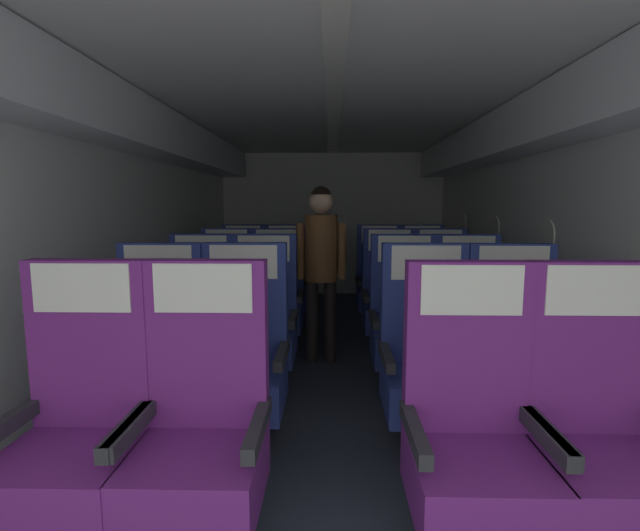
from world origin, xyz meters
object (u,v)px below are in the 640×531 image
object	(u,v)px
seat_d_left_aisle	(276,300)
seat_c_right_window	(404,324)
seat_a_left_window	(78,432)
seat_c_left_window	(200,323)
seat_c_left_aisle	(263,324)
seat_b_right_aisle	(515,364)
seat_e_left_aisle	(286,285)
seat_a_right_aisle	(599,439)
seat_d_left_window	(226,300)
seat_b_left_window	(157,361)
flight_attendant	(321,256)
seat_b_right_window	(426,363)
seat_a_left_aisle	(201,433)
seat_b_left_aisle	(243,360)
seat_a_right_window	(473,439)
seat_d_right_window	(389,300)
seat_c_right_aisle	(469,325)
seat_e_right_window	(379,285)
seat_e_left_window	(243,284)
seat_e_right_aisle	(422,285)
seat_d_right_aisle	(441,301)

from	to	relation	value
seat_d_left_aisle	seat_c_right_window	bearing A→B (deg)	-38.59
seat_a_left_window	seat_c_left_window	xyz separation A→B (m)	(-0.00, 1.71, 0.00)
seat_c_left_aisle	seat_b_right_aisle	bearing A→B (deg)	-28.47
seat_d_left_aisle	seat_e_left_aisle	xyz separation A→B (m)	(0.00, 0.86, 0.00)
seat_a_right_aisle	seat_d_left_window	xyz separation A→B (m)	(-2.05, 2.58, 0.00)
seat_c_right_window	seat_d_left_window	xyz separation A→B (m)	(-1.57, 0.87, 0.00)
seat_b_left_window	flight_attendant	xyz separation A→B (m)	(0.93, 1.41, 0.46)
seat_b_right_aisle	seat_b_right_window	bearing A→B (deg)	179.42
seat_a_left_aisle	seat_e_left_aisle	size ratio (longest dim) A/B	1.00
seat_a_left_window	seat_a_left_aisle	world-z (taller)	same
seat_a_right_aisle	seat_b_right_window	bearing A→B (deg)	119.88
seat_d_left_window	seat_e_left_aisle	distance (m)	0.99
seat_c_left_aisle	seat_c_right_window	distance (m)	1.08
seat_a_right_aisle	seat_b_left_aisle	bearing A→B (deg)	150.88
seat_a_right_window	seat_d_right_window	world-z (taller)	same
seat_c_right_window	seat_d_right_window	world-z (taller)	same
seat_c_right_aisle	seat_e_right_window	bearing A→B (deg)	106.21
seat_a_right_window	seat_e_left_window	distance (m)	3.80
seat_a_left_window	seat_b_right_aisle	distance (m)	2.23
seat_b_left_window	flight_attendant	bearing A→B (deg)	56.55
seat_d_right_window	seat_e_left_window	bearing A→B (deg)	151.42
seat_c_left_aisle	seat_e_right_aisle	distance (m)	2.34
seat_d_left_window	seat_d_right_aisle	distance (m)	2.05
seat_c_left_aisle	seat_c_right_aisle	bearing A→B (deg)	0.22
seat_b_left_aisle	seat_c_right_window	world-z (taller)	same
seat_d_right_aisle	flight_attendant	xyz separation A→B (m)	(-1.13, -0.34, 0.46)
seat_b_left_window	seat_c_left_window	world-z (taller)	same
seat_d_right_aisle	seat_e_right_window	xyz separation A→B (m)	(-0.50, 0.85, 0.00)
seat_a_left_aisle	seat_e_right_window	xyz separation A→B (m)	(1.06, 3.43, 0.00)
seat_b_left_window	seat_b_right_window	size ratio (longest dim) A/B	1.00
seat_b_right_window	seat_e_left_aisle	world-z (taller)	same
seat_c_left_aisle	seat_e_left_window	bearing A→B (deg)	105.93
seat_b_right_aisle	seat_c_right_window	xyz separation A→B (m)	(-0.50, 0.86, 0.00)
seat_a_right_window	seat_d_left_aisle	xyz separation A→B (m)	(-1.08, 2.58, 0.00)
seat_d_right_aisle	seat_e_left_window	distance (m)	2.24
seat_b_right_window	seat_e_left_aisle	xyz separation A→B (m)	(-1.07, 2.58, 0.00)
seat_d_left_window	seat_d_right_aisle	size ratio (longest dim) A/B	1.00
seat_c_right_aisle	seat_e_left_window	distance (m)	2.70
seat_a_right_window	seat_b_left_window	bearing A→B (deg)	151.39
seat_a_left_aisle	seat_a_right_aisle	world-z (taller)	same
seat_b_left_window	seat_e_right_aisle	world-z (taller)	same
seat_b_right_window	flight_attendant	bearing A→B (deg)	114.58
seat_d_right_aisle	seat_b_right_window	bearing A→B (deg)	-105.84
seat_d_right_window	flight_attendant	xyz separation A→B (m)	(-0.65, -0.34, 0.46)
seat_c_left_window	seat_e_left_window	world-z (taller)	same
seat_e_left_aisle	seat_c_right_window	bearing A→B (deg)	-58.04
seat_b_right_aisle	seat_e_left_window	distance (m)	3.33
seat_b_right_aisle	seat_c_right_aisle	world-z (taller)	same
seat_d_right_aisle	seat_e_left_aisle	distance (m)	1.78
seat_a_left_aisle	seat_b_right_aisle	world-z (taller)	same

